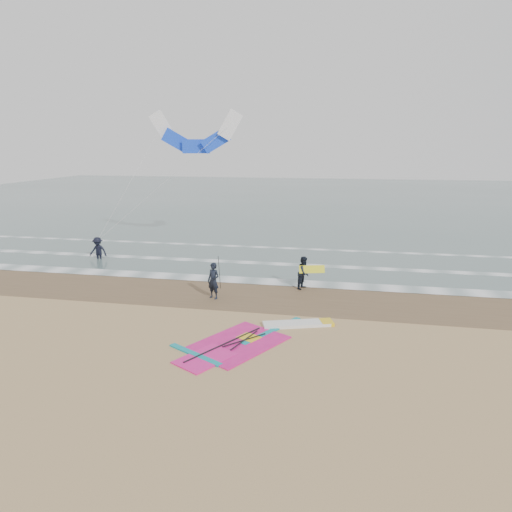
% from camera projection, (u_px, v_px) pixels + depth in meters
% --- Properties ---
extents(ground, '(120.00, 120.00, 0.00)m').
position_uv_depth(ground, '(236.00, 347.00, 16.60)').
color(ground, tan).
rests_on(ground, ground).
extents(sea_water, '(120.00, 80.00, 0.02)m').
position_uv_depth(sea_water, '(316.00, 199.00, 62.41)').
color(sea_water, '#47605E').
rests_on(sea_water, ground).
extents(wet_sand_band, '(120.00, 5.00, 0.01)m').
position_uv_depth(wet_sand_band, '(264.00, 295.00, 22.33)').
color(wet_sand_band, brown).
rests_on(wet_sand_band, ground).
extents(foam_waterline, '(120.00, 9.15, 0.02)m').
position_uv_depth(foam_waterline, '(277.00, 271.00, 26.56)').
color(foam_waterline, white).
rests_on(foam_waterline, ground).
extents(windsurf_rig, '(5.89, 5.57, 0.14)m').
position_uv_depth(windsurf_rig, '(256.00, 338.00, 17.25)').
color(windsurf_rig, white).
rests_on(windsurf_rig, ground).
extents(person_standing, '(0.75, 0.64, 1.76)m').
position_uv_depth(person_standing, '(213.00, 281.00, 21.64)').
color(person_standing, black).
rests_on(person_standing, ground).
extents(person_walking, '(0.91, 1.00, 1.68)m').
position_uv_depth(person_walking, '(304.00, 273.00, 23.17)').
color(person_walking, black).
rests_on(person_walking, ground).
extents(person_wading, '(1.16, 0.68, 1.79)m').
position_uv_depth(person_wading, '(98.00, 246.00, 29.15)').
color(person_wading, black).
rests_on(person_wading, ground).
extents(held_pole, '(0.17, 0.86, 1.82)m').
position_uv_depth(held_pole, '(219.00, 273.00, 21.49)').
color(held_pole, black).
rests_on(held_pole, ground).
extents(carried_kiteboard, '(1.30, 0.51, 0.39)m').
position_uv_depth(carried_kiteboard, '(312.00, 269.00, 22.95)').
color(carried_kiteboard, yellow).
rests_on(carried_kiteboard, ground).
extents(surf_kite, '(8.58, 4.82, 8.30)m').
position_uv_depth(surf_kite, '(196.00, 136.00, 30.81)').
color(surf_kite, white).
rests_on(surf_kite, ground).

